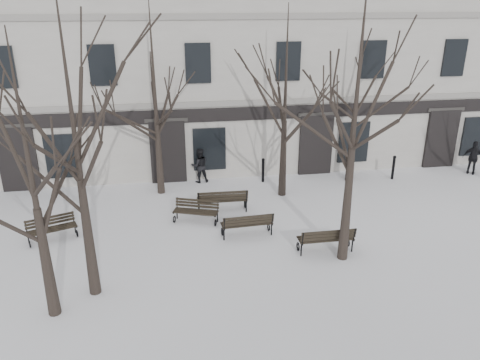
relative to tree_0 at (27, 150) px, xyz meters
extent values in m
plane|color=white|center=(6.79, 1.41, -4.70)|extent=(100.00, 100.00, 0.00)
cube|color=#B7B2A9|center=(6.79, 14.41, 0.80)|extent=(40.00, 10.00, 11.00)
cube|color=gray|center=(6.79, 9.38, -1.10)|extent=(40.00, 0.12, 0.25)
cube|color=gray|center=(6.79, 9.38, 2.60)|extent=(40.00, 0.12, 0.25)
cube|color=black|center=(6.79, 9.37, -1.60)|extent=(40.00, 0.10, 0.60)
cube|color=black|center=(-3.21, 9.35, -3.25)|extent=(1.60, 0.22, 2.90)
cube|color=#2D2B28|center=(-3.21, 9.31, -1.75)|extent=(1.90, 0.08, 0.18)
cube|color=black|center=(-1.31, 9.36, -3.20)|extent=(1.50, 0.14, 2.00)
cube|color=black|center=(3.29, 9.35, -3.25)|extent=(1.60, 0.22, 2.90)
cube|color=#2D2B28|center=(3.29, 9.31, -1.75)|extent=(1.90, 0.08, 0.18)
cube|color=black|center=(5.19, 9.36, -3.20)|extent=(1.50, 0.14, 2.00)
cube|color=black|center=(10.29, 9.35, -3.25)|extent=(1.60, 0.22, 2.90)
cube|color=#2D2B28|center=(10.29, 9.31, -1.75)|extent=(1.90, 0.08, 0.18)
cube|color=black|center=(12.19, 9.36, -3.20)|extent=(1.50, 0.14, 2.00)
cube|color=black|center=(16.79, 9.35, -3.25)|extent=(1.60, 0.22, 2.90)
cube|color=#2D2B28|center=(16.79, 9.31, -1.75)|extent=(1.90, 0.08, 0.18)
cube|color=black|center=(18.69, 9.36, -3.20)|extent=(1.50, 0.14, 2.00)
cube|color=black|center=(-3.21, 9.36, 0.70)|extent=(1.10, 0.14, 1.70)
cube|color=black|center=(0.79, 9.36, 0.70)|extent=(1.10, 0.14, 1.70)
cube|color=black|center=(4.79, 9.36, 0.70)|extent=(1.10, 0.14, 1.70)
cube|color=black|center=(8.79, 9.36, 0.70)|extent=(1.10, 0.14, 1.70)
cube|color=black|center=(12.79, 9.36, 0.70)|extent=(1.10, 0.14, 1.70)
cube|color=black|center=(16.79, 9.36, 0.70)|extent=(1.10, 0.14, 1.70)
cone|color=black|center=(0.00, 0.00, -3.12)|extent=(0.34, 0.34, 3.16)
cone|color=black|center=(0.97, 0.83, -2.92)|extent=(0.34, 0.34, 3.56)
cone|color=black|center=(8.81, 1.53, -2.81)|extent=(0.34, 0.34, 3.79)
cone|color=black|center=(2.90, 8.09, -3.00)|extent=(0.34, 0.34, 3.41)
cone|color=black|center=(8.11, 7.04, -3.05)|extent=(0.34, 0.34, 3.31)
cone|color=black|center=(11.63, 8.20, -3.16)|extent=(0.34, 0.34, 3.07)
torus|color=black|center=(-1.59, 3.89, -4.57)|extent=(0.14, 0.27, 0.27)
cylinder|color=black|center=(-1.71, 4.20, -4.49)|extent=(0.05, 0.05, 0.42)
cube|color=black|center=(-1.65, 4.04, -4.28)|extent=(0.22, 0.50, 0.05)
torus|color=black|center=(-0.10, 4.44, -4.57)|extent=(0.14, 0.27, 0.27)
cylinder|color=black|center=(-0.22, 4.75, -4.49)|extent=(0.05, 0.05, 0.42)
cube|color=black|center=(-0.16, 4.60, -4.28)|extent=(0.22, 0.50, 0.05)
cube|color=black|center=(-0.83, 4.13, -4.26)|extent=(1.60, 0.66, 0.03)
cube|color=black|center=(-0.88, 4.25, -4.26)|extent=(1.60, 0.66, 0.03)
cube|color=black|center=(-0.92, 4.37, -4.26)|extent=(1.60, 0.66, 0.03)
cube|color=black|center=(-0.97, 4.50, -4.26)|extent=(1.60, 0.66, 0.03)
cube|color=black|center=(-0.98, 4.53, -4.14)|extent=(1.58, 0.62, 0.08)
cube|color=black|center=(-0.99, 4.55, -4.03)|extent=(1.58, 0.62, 0.08)
cube|color=black|center=(-1.00, 4.57, -3.92)|extent=(1.58, 0.62, 0.08)
cylinder|color=black|center=(-1.73, 4.27, -4.09)|extent=(0.08, 0.14, 0.46)
cylinder|color=black|center=(-0.25, 4.82, -4.09)|extent=(0.08, 0.14, 0.46)
torus|color=black|center=(6.82, 3.83, -4.56)|extent=(0.07, 0.30, 0.30)
cylinder|color=black|center=(6.84, 3.46, -4.47)|extent=(0.05, 0.05, 0.46)
cube|color=black|center=(6.83, 3.65, -4.24)|extent=(0.09, 0.57, 0.05)
torus|color=black|center=(5.07, 3.72, -4.56)|extent=(0.07, 0.30, 0.30)
cylinder|color=black|center=(5.09, 3.35, -4.47)|extent=(0.05, 0.05, 0.46)
cube|color=black|center=(5.08, 3.54, -4.24)|extent=(0.09, 0.57, 0.05)
cube|color=black|center=(5.94, 3.82, -4.22)|extent=(1.85, 0.21, 0.04)
cube|color=black|center=(5.95, 3.67, -4.22)|extent=(1.85, 0.21, 0.04)
cube|color=black|center=(5.96, 3.53, -4.22)|extent=(1.85, 0.21, 0.04)
cube|color=black|center=(5.97, 3.39, -4.22)|extent=(1.85, 0.21, 0.04)
cube|color=black|center=(5.97, 3.35, -4.08)|extent=(1.85, 0.15, 0.09)
cube|color=black|center=(5.97, 3.32, -3.96)|extent=(1.85, 0.15, 0.09)
cube|color=black|center=(5.97, 3.30, -3.84)|extent=(1.85, 0.15, 0.09)
cylinder|color=black|center=(6.84, 3.38, -4.03)|extent=(0.05, 0.15, 0.51)
cylinder|color=black|center=(5.10, 3.27, -4.03)|extent=(0.05, 0.15, 0.51)
torus|color=black|center=(9.28, 2.26, -4.55)|extent=(0.05, 0.30, 0.30)
cylinder|color=black|center=(9.28, 1.88, -4.46)|extent=(0.05, 0.05, 0.47)
cube|color=black|center=(9.28, 2.07, -4.23)|extent=(0.05, 0.58, 0.05)
torus|color=black|center=(7.50, 2.25, -4.55)|extent=(0.05, 0.30, 0.30)
cylinder|color=black|center=(7.50, 1.87, -4.46)|extent=(0.05, 0.05, 0.47)
cube|color=black|center=(7.50, 2.06, -4.23)|extent=(0.05, 0.58, 0.05)
cube|color=black|center=(8.39, 2.29, -4.21)|extent=(1.89, 0.10, 0.04)
cube|color=black|center=(8.39, 2.15, -4.21)|extent=(1.89, 0.10, 0.04)
cube|color=black|center=(8.39, 2.00, -4.21)|extent=(1.89, 0.10, 0.04)
cube|color=black|center=(8.39, 1.85, -4.21)|extent=(1.89, 0.10, 0.04)
cube|color=black|center=(8.39, 1.81, -4.07)|extent=(1.89, 0.04, 0.09)
cube|color=black|center=(8.39, 1.79, -3.94)|extent=(1.89, 0.04, 0.09)
cube|color=black|center=(8.39, 1.77, -3.82)|extent=(1.89, 0.04, 0.09)
cylinder|color=black|center=(9.28, 1.79, -4.02)|extent=(0.04, 0.15, 0.52)
cylinder|color=black|center=(7.50, 1.79, -4.02)|extent=(0.04, 0.15, 0.52)
torus|color=black|center=(3.39, 5.05, -4.57)|extent=(0.14, 0.28, 0.28)
cylinder|color=black|center=(3.51, 5.37, -4.49)|extent=(0.05, 0.05, 0.43)
cube|color=black|center=(3.45, 5.21, -4.27)|extent=(0.22, 0.51, 0.05)
torus|color=black|center=(4.91, 4.50, -4.57)|extent=(0.14, 0.28, 0.28)
cylinder|color=black|center=(5.03, 4.82, -4.49)|extent=(0.05, 0.05, 0.43)
cube|color=black|center=(4.97, 4.66, -4.27)|extent=(0.22, 0.51, 0.05)
cube|color=black|center=(4.14, 4.74, -4.25)|extent=(1.64, 0.66, 0.03)
cube|color=black|center=(4.18, 4.86, -4.25)|extent=(1.64, 0.66, 0.03)
cube|color=black|center=(4.23, 4.99, -4.25)|extent=(1.64, 0.66, 0.03)
cube|color=black|center=(4.27, 5.12, -4.25)|extent=(1.64, 0.66, 0.03)
cube|color=black|center=(4.29, 5.15, -4.13)|extent=(1.62, 0.61, 0.09)
cube|color=black|center=(4.29, 5.17, -4.01)|extent=(1.62, 0.61, 0.09)
cube|color=black|center=(4.30, 5.19, -3.90)|extent=(1.62, 0.61, 0.09)
cylinder|color=black|center=(3.53, 5.44, -4.08)|extent=(0.08, 0.14, 0.47)
cylinder|color=black|center=(5.06, 4.90, -4.08)|extent=(0.08, 0.14, 0.47)
torus|color=black|center=(6.28, 5.93, -4.54)|extent=(0.06, 0.32, 0.32)
cylinder|color=black|center=(6.27, 5.53, -4.45)|extent=(0.06, 0.06, 0.50)
cube|color=black|center=(6.28, 5.73, -4.20)|extent=(0.07, 0.61, 0.06)
torus|color=black|center=(4.39, 5.99, -4.54)|extent=(0.06, 0.32, 0.32)
cylinder|color=black|center=(4.38, 5.59, -4.45)|extent=(0.06, 0.06, 0.50)
cube|color=black|center=(4.39, 5.79, -4.20)|extent=(0.07, 0.61, 0.06)
cube|color=black|center=(5.34, 6.00, -4.18)|extent=(2.00, 0.16, 0.04)
cube|color=black|center=(5.33, 5.85, -4.18)|extent=(2.00, 0.16, 0.04)
cube|color=black|center=(5.33, 5.69, -4.18)|extent=(2.00, 0.16, 0.04)
cube|color=black|center=(5.33, 5.54, -4.18)|extent=(2.00, 0.16, 0.04)
cube|color=black|center=(5.32, 5.49, -4.03)|extent=(2.00, 0.09, 0.10)
cube|color=black|center=(5.32, 5.47, -3.90)|extent=(2.00, 0.09, 0.10)
cube|color=black|center=(5.32, 5.45, -3.77)|extent=(2.00, 0.09, 0.10)
cylinder|color=black|center=(6.27, 5.44, -3.98)|extent=(0.05, 0.16, 0.55)
cylinder|color=black|center=(4.38, 5.50, -3.98)|extent=(0.05, 0.16, 0.55)
cylinder|color=black|center=(7.60, 8.66, -4.17)|extent=(0.13, 0.13, 1.06)
sphere|color=black|center=(7.60, 8.66, -3.62)|extent=(0.15, 0.15, 0.15)
cylinder|color=black|center=(13.73, 8.03, -4.16)|extent=(0.13, 0.13, 1.07)
sphere|color=black|center=(13.73, 8.03, -3.61)|extent=(0.15, 0.15, 0.15)
imported|color=black|center=(4.70, 9.10, -4.70)|extent=(0.86, 0.70, 1.62)
imported|color=black|center=(17.83, 8.06, -4.70)|extent=(1.01, 0.91, 1.65)
camera|label=1|loc=(3.34, -11.24, 3.40)|focal=35.00mm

